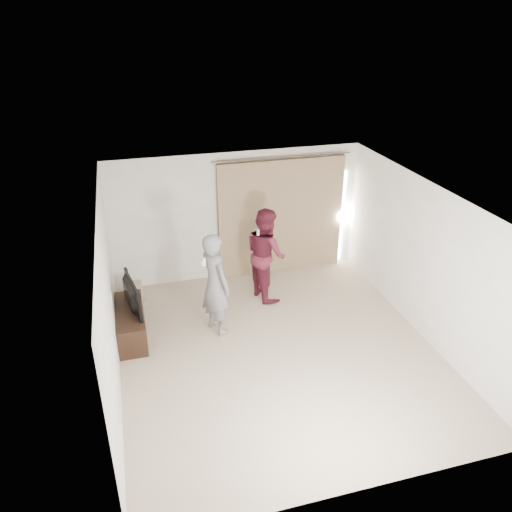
# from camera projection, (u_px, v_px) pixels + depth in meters

# --- Properties ---
(floor) EXTENTS (5.50, 5.50, 0.00)m
(floor) POSITION_uv_depth(u_px,v_px,m) (278.00, 351.00, 8.13)
(floor) COLOR #C0AA90
(floor) RESTS_ON ground
(wall_back) EXTENTS (5.00, 0.04, 2.60)m
(wall_back) POSITION_uv_depth(u_px,v_px,m) (237.00, 216.00, 9.92)
(wall_back) COLOR white
(wall_back) RESTS_ON ground
(wall_left) EXTENTS (0.04, 5.50, 2.60)m
(wall_left) POSITION_uv_depth(u_px,v_px,m) (109.00, 305.00, 6.95)
(wall_left) COLOR white
(wall_left) RESTS_ON ground
(ceiling) EXTENTS (5.00, 5.50, 0.01)m
(ceiling) POSITION_uv_depth(u_px,v_px,m) (282.00, 201.00, 6.96)
(ceiling) COLOR white
(ceiling) RESTS_ON wall_back
(curtain) EXTENTS (2.80, 0.11, 2.46)m
(curtain) POSITION_uv_depth(u_px,v_px,m) (282.00, 217.00, 10.12)
(curtain) COLOR tan
(curtain) RESTS_ON ground
(tv_console) EXTENTS (0.46, 1.33, 0.51)m
(tv_console) POSITION_uv_depth(u_px,v_px,m) (131.00, 323.00, 8.40)
(tv_console) COLOR black
(tv_console) RESTS_ON ground
(tv) EXTENTS (0.29, 0.97, 0.55)m
(tv) POSITION_uv_depth(u_px,v_px,m) (127.00, 296.00, 8.16)
(tv) COLOR black
(tv) RESTS_ON tv_console
(scratching_post) EXTENTS (0.35, 0.35, 0.46)m
(scratching_post) POSITION_uv_depth(u_px,v_px,m) (138.00, 295.00, 9.36)
(scratching_post) COLOR tan
(scratching_post) RESTS_ON ground
(person_man) EXTENTS (0.67, 0.78, 1.82)m
(person_man) POSITION_uv_depth(u_px,v_px,m) (215.00, 284.00, 8.27)
(person_man) COLOR slate
(person_man) RESTS_ON ground
(person_woman) EXTENTS (0.84, 0.99, 1.79)m
(person_woman) POSITION_uv_depth(u_px,v_px,m) (266.00, 254.00, 9.33)
(person_woman) COLOR #591929
(person_woman) RESTS_ON ground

